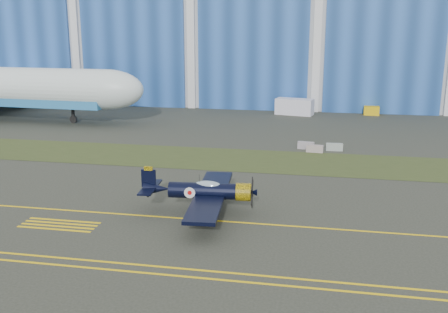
# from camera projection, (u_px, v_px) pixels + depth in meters

# --- Properties ---
(ground) EXTENTS (260.00, 260.00, 0.00)m
(ground) POSITION_uv_depth(u_px,v_px,m) (300.00, 205.00, 44.74)
(ground) COLOR #373A31
(ground) RESTS_ON ground
(grass_median) EXTENTS (260.00, 10.00, 0.02)m
(grass_median) POSITION_uv_depth(u_px,v_px,m) (306.00, 163.00, 58.05)
(grass_median) COLOR #475128
(grass_median) RESTS_ON ground
(hangar) EXTENTS (220.00, 45.70, 30.00)m
(hangar) POSITION_uv_depth(u_px,v_px,m) (320.00, 23.00, 109.32)
(hangar) COLOR silver
(hangar) RESTS_ON ground
(taxiway_centreline) EXTENTS (200.00, 0.20, 0.02)m
(taxiway_centreline) POSITION_uv_depth(u_px,v_px,m) (297.00, 226.00, 39.98)
(taxiway_centreline) COLOR yellow
(taxiway_centreline) RESTS_ON ground
(edge_line_near) EXTENTS (80.00, 0.20, 0.02)m
(edge_line_near) POSITION_uv_depth(u_px,v_px,m) (288.00, 286.00, 30.94)
(edge_line_near) COLOR yellow
(edge_line_near) RESTS_ON ground
(edge_line_far) EXTENTS (80.00, 0.20, 0.02)m
(edge_line_far) POSITION_uv_depth(u_px,v_px,m) (289.00, 278.00, 31.89)
(edge_line_far) COLOR yellow
(edge_line_far) RESTS_ON ground
(hold_short_ladder) EXTENTS (6.00, 2.40, 0.02)m
(hold_short_ladder) POSITION_uv_depth(u_px,v_px,m) (59.00, 225.00, 40.31)
(hold_short_ladder) COLOR yellow
(hold_short_ladder) RESTS_ON ground
(warbird) EXTENTS (11.57, 13.58, 3.79)m
(warbird) POSITION_uv_depth(u_px,v_px,m) (203.00, 191.00, 42.44)
(warbird) COLOR black
(warbird) RESTS_ON ground
(shipping_container) EXTENTS (6.60, 3.76, 2.69)m
(shipping_container) POSITION_uv_depth(u_px,v_px,m) (294.00, 107.00, 88.34)
(shipping_container) COLOR silver
(shipping_container) RESTS_ON ground
(tug) EXTENTS (2.55, 1.64, 1.46)m
(tug) POSITION_uv_depth(u_px,v_px,m) (371.00, 111.00, 88.11)
(tug) COLOR #E1B40E
(tug) RESTS_ON ground
(barrier_a) EXTENTS (2.05, 0.78, 0.90)m
(barrier_a) POSITION_uv_depth(u_px,v_px,m) (315.00, 149.00, 62.72)
(barrier_a) COLOR #A0918F
(barrier_a) RESTS_ON ground
(barrier_b) EXTENTS (2.06, 0.86, 0.90)m
(barrier_b) POSITION_uv_depth(u_px,v_px,m) (306.00, 145.00, 64.40)
(barrier_b) COLOR #989198
(barrier_b) RESTS_ON ground
(barrier_c) EXTENTS (2.03, 0.72, 0.90)m
(barrier_c) POSITION_uv_depth(u_px,v_px,m) (334.00, 147.00, 63.58)
(barrier_c) COLOR #939F98
(barrier_c) RESTS_ON ground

